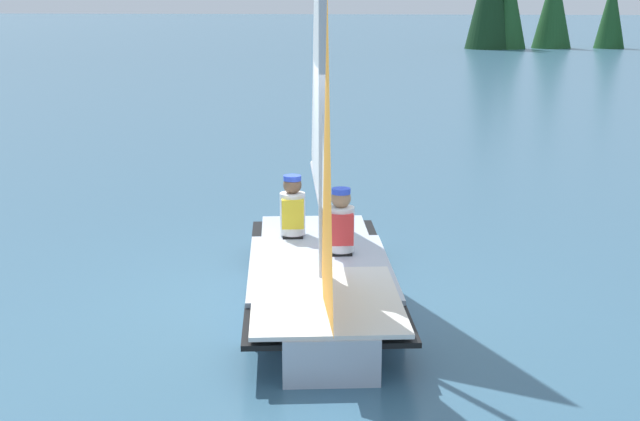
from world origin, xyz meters
The scene contains 4 objects.
ground_plane centered at (0.00, 0.00, 0.00)m, with size 260.00×260.00×0.00m, color #38607A.
sailboat_main centered at (-0.01, 0.06, 0.75)m, with size 2.15×4.45×5.30m.
sailor_helm centered at (0.18, 0.47, 0.63)m, with size 0.34×0.38×1.16m.
sailor_crew centered at (-0.45, 1.12, 0.63)m, with size 0.34×0.38×1.16m.
Camera 1 is at (0.95, -9.05, 3.26)m, focal length 50.00 mm.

